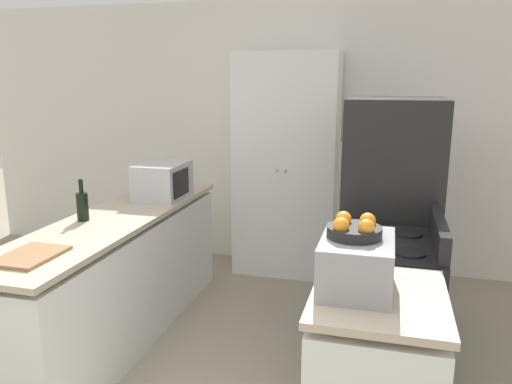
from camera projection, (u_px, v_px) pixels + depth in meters
wall_back at (294, 136)px, 4.94m from camera, size 7.00×0.06×2.60m
counter_left at (118, 279)px, 3.60m from camera, size 0.60×2.41×0.91m
pantry_cabinet at (286, 166)px, 4.73m from camera, size 0.96×0.50×2.10m
stove at (382, 312)px, 3.05m from camera, size 0.66×0.75×1.07m
refrigerator at (390, 216)px, 3.70m from camera, size 0.71×0.75×1.72m
microwave at (163, 181)px, 3.99m from camera, size 0.35×0.45×0.29m
wine_bottle at (82, 206)px, 3.37m from camera, size 0.08×0.08×0.29m
toaster_oven at (356, 263)px, 2.27m from camera, size 0.33×0.45×0.24m
fruit_bowl at (354, 229)px, 2.26m from camera, size 0.25×0.25×0.10m
cutting_board at (30, 256)px, 2.69m from camera, size 0.27×0.37×0.02m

